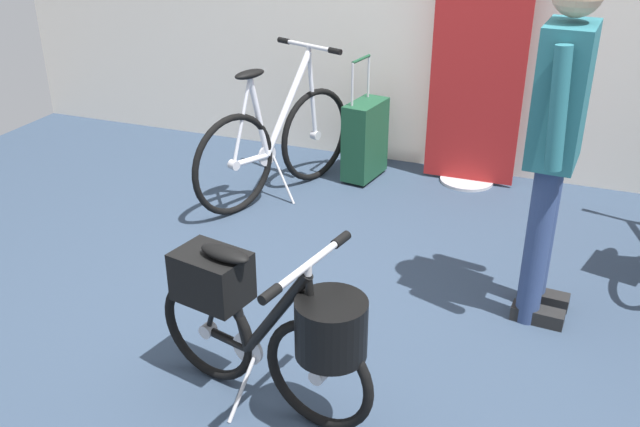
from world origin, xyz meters
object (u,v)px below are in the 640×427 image
object	(u,v)px
folding_bike_foreground	(269,322)
display_bike_left	(276,143)
visitor_near_wall	(557,132)
rolling_suitcase	(365,139)
floor_banner_stand	(478,68)

from	to	relation	value
folding_bike_foreground	display_bike_left	world-z (taller)	display_bike_left
display_bike_left	visitor_near_wall	world-z (taller)	visitor_near_wall
rolling_suitcase	display_bike_left	bearing A→B (deg)	-132.83
display_bike_left	visitor_near_wall	size ratio (longest dim) A/B	0.80
display_bike_left	rolling_suitcase	distance (m)	0.65
display_bike_left	visitor_near_wall	bearing A→B (deg)	-25.38
display_bike_left	floor_banner_stand	bearing A→B (deg)	30.47
visitor_near_wall	floor_banner_stand	bearing A→B (deg)	111.46
display_bike_left	rolling_suitcase	world-z (taller)	display_bike_left
floor_banner_stand	display_bike_left	xyz separation A→B (m)	(-1.12, -0.66, -0.43)
floor_banner_stand	folding_bike_foreground	world-z (taller)	floor_banner_stand
folding_bike_foreground	display_bike_left	bearing A→B (deg)	113.55
floor_banner_stand	folding_bike_foreground	distance (m)	2.56
visitor_near_wall	rolling_suitcase	size ratio (longest dim) A/B	1.92
display_bike_left	rolling_suitcase	bearing A→B (deg)	47.17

